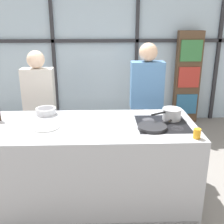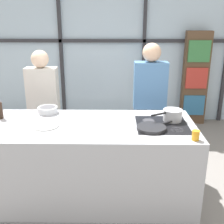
{
  "view_description": "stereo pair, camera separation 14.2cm",
  "coord_description": "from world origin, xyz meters",
  "px_view_note": "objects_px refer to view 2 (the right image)",
  "views": [
    {
      "loc": [
        0.12,
        -2.65,
        2.0
      ],
      "look_at": [
        0.22,
        0.1,
        1.04
      ],
      "focal_mm": 45.0,
      "sensor_mm": 36.0,
      "label": 1
    },
    {
      "loc": [
        0.26,
        -2.65,
        2.0
      ],
      "look_at": [
        0.22,
        0.1,
        1.04
      ],
      "focal_mm": 45.0,
      "sensor_mm": 36.0,
      "label": 2
    }
  ],
  "objects_px": {
    "frying_pan": "(152,128)",
    "juice_glass_near": "(196,135)",
    "spectator_center_left": "(150,99)",
    "saucepan": "(172,115)",
    "pepper_grinder": "(0,110)",
    "mixing_bowl": "(48,110)",
    "spectator_far_left": "(44,102)",
    "white_plate": "(46,126)"
  },
  "relations": [
    {
      "from": "spectator_center_left",
      "to": "saucepan",
      "type": "distance_m",
      "value": 0.77
    },
    {
      "from": "saucepan",
      "to": "pepper_grinder",
      "type": "bearing_deg",
      "value": 178.87
    },
    {
      "from": "mixing_bowl",
      "to": "pepper_grinder",
      "type": "xyz_separation_m",
      "value": [
        -0.47,
        -0.18,
        0.06
      ]
    },
    {
      "from": "saucepan",
      "to": "white_plate",
      "type": "height_order",
      "value": "saucepan"
    },
    {
      "from": "juice_glass_near",
      "to": "frying_pan",
      "type": "bearing_deg",
      "value": 146.14
    },
    {
      "from": "spectator_far_left",
      "to": "saucepan",
      "type": "relative_size",
      "value": 4.58
    },
    {
      "from": "spectator_far_left",
      "to": "white_plate",
      "type": "bearing_deg",
      "value": 105.42
    },
    {
      "from": "saucepan",
      "to": "white_plate",
      "type": "relative_size",
      "value": 1.3
    },
    {
      "from": "frying_pan",
      "to": "pepper_grinder",
      "type": "distance_m",
      "value": 1.62
    },
    {
      "from": "spectator_far_left",
      "to": "pepper_grinder",
      "type": "height_order",
      "value": "spectator_far_left"
    },
    {
      "from": "mixing_bowl",
      "to": "juice_glass_near",
      "type": "distance_m",
      "value": 1.64
    },
    {
      "from": "spectator_center_left",
      "to": "frying_pan",
      "type": "height_order",
      "value": "spectator_center_left"
    },
    {
      "from": "spectator_center_left",
      "to": "spectator_far_left",
      "type": "bearing_deg",
      "value": 0.0
    },
    {
      "from": "pepper_grinder",
      "to": "saucepan",
      "type": "bearing_deg",
      "value": -1.13
    },
    {
      "from": "frying_pan",
      "to": "juice_glass_near",
      "type": "relative_size",
      "value": 4.97
    },
    {
      "from": "mixing_bowl",
      "to": "white_plate",
      "type": "bearing_deg",
      "value": -79.86
    },
    {
      "from": "spectator_far_left",
      "to": "pepper_grinder",
      "type": "distance_m",
      "value": 0.78
    },
    {
      "from": "spectator_far_left",
      "to": "saucepan",
      "type": "xyz_separation_m",
      "value": [
        1.55,
        -0.75,
        0.1
      ]
    },
    {
      "from": "spectator_far_left",
      "to": "mixing_bowl",
      "type": "xyz_separation_m",
      "value": [
        0.19,
        -0.53,
        0.08
      ]
    },
    {
      "from": "white_plate",
      "to": "spectator_center_left",
      "type": "bearing_deg",
      "value": 39.24
    },
    {
      "from": "white_plate",
      "to": "juice_glass_near",
      "type": "distance_m",
      "value": 1.44
    },
    {
      "from": "pepper_grinder",
      "to": "juice_glass_near",
      "type": "distance_m",
      "value": 2.02
    },
    {
      "from": "white_plate",
      "to": "juice_glass_near",
      "type": "relative_size",
      "value": 2.91
    },
    {
      "from": "spectator_far_left",
      "to": "spectator_center_left",
      "type": "distance_m",
      "value": 1.4
    },
    {
      "from": "pepper_grinder",
      "to": "white_plate",
      "type": "bearing_deg",
      "value": -22.23
    },
    {
      "from": "white_plate",
      "to": "juice_glass_near",
      "type": "bearing_deg",
      "value": -11.97
    },
    {
      "from": "saucepan",
      "to": "pepper_grinder",
      "type": "relative_size",
      "value": 1.64
    },
    {
      "from": "white_plate",
      "to": "pepper_grinder",
      "type": "xyz_separation_m",
      "value": [
        -0.54,
        0.22,
        0.09
      ]
    },
    {
      "from": "spectator_center_left",
      "to": "mixing_bowl",
      "type": "height_order",
      "value": "spectator_center_left"
    },
    {
      "from": "spectator_center_left",
      "to": "juice_glass_near",
      "type": "bearing_deg",
      "value": 102.36
    },
    {
      "from": "mixing_bowl",
      "to": "juice_glass_near",
      "type": "relative_size",
      "value": 2.44
    },
    {
      "from": "frying_pan",
      "to": "juice_glass_near",
      "type": "height_order",
      "value": "juice_glass_near"
    },
    {
      "from": "pepper_grinder",
      "to": "juice_glass_near",
      "type": "relative_size",
      "value": 2.31
    },
    {
      "from": "frying_pan",
      "to": "saucepan",
      "type": "distance_m",
      "value": 0.34
    },
    {
      "from": "spectator_center_left",
      "to": "mixing_bowl",
      "type": "distance_m",
      "value": 1.33
    },
    {
      "from": "spectator_center_left",
      "to": "saucepan",
      "type": "xyz_separation_m",
      "value": [
        0.15,
        -0.75,
        0.05
      ]
    },
    {
      "from": "frying_pan",
      "to": "spectator_center_left",
      "type": "bearing_deg",
      "value": 84.97
    },
    {
      "from": "saucepan",
      "to": "juice_glass_near",
      "type": "xyz_separation_m",
      "value": [
        0.12,
        -0.48,
        -0.02
      ]
    },
    {
      "from": "spectator_far_left",
      "to": "mixing_bowl",
      "type": "height_order",
      "value": "spectator_far_left"
    },
    {
      "from": "mixing_bowl",
      "to": "spectator_far_left",
      "type": "bearing_deg",
      "value": 109.2
    },
    {
      "from": "mixing_bowl",
      "to": "spectator_center_left",
      "type": "bearing_deg",
      "value": 23.73
    },
    {
      "from": "spectator_far_left",
      "to": "pepper_grinder",
      "type": "xyz_separation_m",
      "value": [
        -0.28,
        -0.71,
        0.13
      ]
    }
  ]
}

